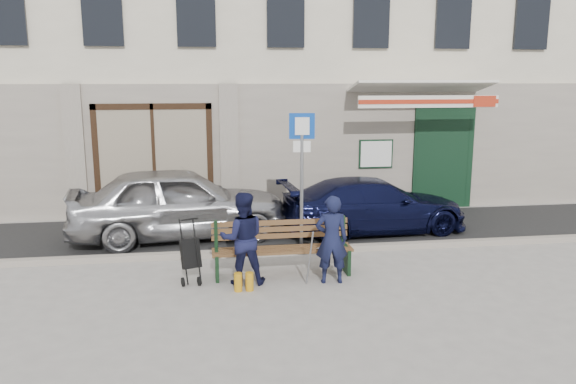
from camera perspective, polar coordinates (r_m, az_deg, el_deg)
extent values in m
plane|color=#9E9991|center=(9.59, 3.97, -8.87)|extent=(80.00, 80.00, 0.00)
cube|color=#282828|center=(12.49, 0.96, -3.96)|extent=(60.00, 3.20, 0.01)
cube|color=#9E9384|center=(10.96, 2.31, -5.89)|extent=(60.00, 0.18, 0.12)
cube|color=beige|center=(17.47, -1.95, 16.96)|extent=(20.00, 7.00, 10.00)
cube|color=#9E9384|center=(13.98, -0.24, 4.37)|extent=(20.00, 0.12, 3.20)
cube|color=maroon|center=(13.97, -13.42, 3.85)|extent=(2.50, 0.12, 2.00)
cube|color=black|center=(15.07, 15.45, 3.33)|extent=(1.60, 0.10, 2.60)
cube|color=black|center=(15.51, 14.74, 3.21)|extent=(1.25, 0.90, 2.40)
cube|color=white|center=(14.40, 8.94, 3.84)|extent=(0.80, 0.03, 0.65)
cube|color=white|center=(14.36, 12.90, 10.20)|extent=(3.40, 1.72, 0.42)
cube|color=white|center=(13.57, 14.16, 8.90)|extent=(3.40, 0.05, 0.28)
cube|color=#AD2B15|center=(13.54, 14.21, 8.89)|extent=(3.40, 0.02, 0.10)
imported|color=#ABABB0|center=(12.01, -11.00, -1.05)|extent=(4.70, 2.34, 1.54)
imported|color=black|center=(12.46, 8.68, -1.32)|extent=(4.23, 2.00, 1.19)
cylinder|color=gray|center=(11.02, 1.40, 0.80)|extent=(0.07, 0.07, 2.58)
cube|color=#0B3DA2|center=(10.86, 1.43, 6.72)|extent=(0.50, 0.08, 0.50)
cube|color=white|center=(10.83, 1.45, 6.70)|extent=(0.28, 0.05, 0.34)
cube|color=white|center=(10.90, 1.42, 4.64)|extent=(0.34, 0.06, 0.22)
cube|color=brown|center=(9.65, -0.57, -5.89)|extent=(2.40, 0.50, 0.04)
cube|color=brown|center=(9.83, -0.79, -3.79)|extent=(2.40, 0.10, 0.36)
cube|color=black|center=(9.64, -7.23, -7.40)|extent=(0.06, 0.50, 0.45)
cube|color=black|center=(9.92, 5.90, -6.82)|extent=(0.06, 0.50, 0.45)
cube|color=white|center=(9.67, 3.94, -5.69)|extent=(0.34, 0.25, 0.11)
cylinder|color=gray|center=(9.06, 2.22, -6.74)|extent=(0.07, 0.34, 0.96)
cylinder|color=#BF8413|center=(9.06, -5.08, -9.11)|extent=(0.13, 0.13, 0.30)
cylinder|color=#BF8413|center=(9.07, -3.93, -9.06)|extent=(0.13, 0.13, 0.30)
imported|color=#121633|center=(9.25, 4.45, -4.83)|extent=(0.57, 0.40, 1.47)
imported|color=#131534|center=(9.20, -4.65, -4.72)|extent=(0.75, 0.59, 1.54)
cylinder|color=black|center=(9.40, -10.62, -8.98)|extent=(0.08, 0.15, 0.15)
cylinder|color=black|center=(9.39, -9.02, -8.94)|extent=(0.08, 0.15, 0.15)
cube|color=black|center=(9.47, -9.88, -6.17)|extent=(0.38, 0.36, 0.51)
cylinder|color=black|center=(9.44, -9.97, -2.75)|extent=(0.27, 0.12, 0.02)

